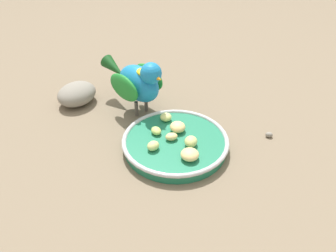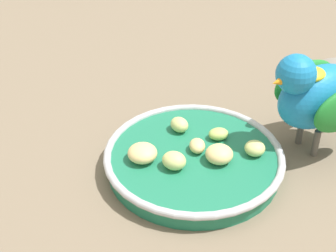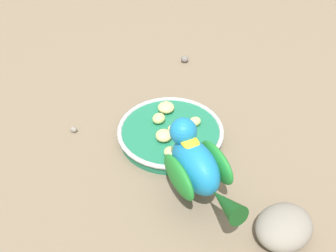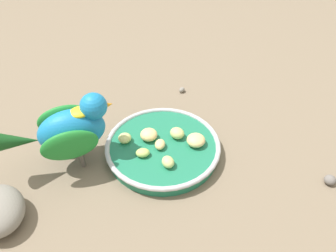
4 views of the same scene
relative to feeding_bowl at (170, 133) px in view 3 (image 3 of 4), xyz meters
name	(u,v)px [view 3 (image 3 of 4)]	position (x,y,z in m)	size (l,w,h in m)	color
ground_plane	(166,138)	(-0.01, -0.01, -0.02)	(4.00, 4.00, 0.00)	#756651
feeding_bowl	(170,133)	(0.00, 0.00, 0.00)	(0.24, 0.24, 0.03)	#1E7251
apple_piece_0	(174,129)	(0.01, 0.00, 0.02)	(0.03, 0.02, 0.02)	#E5C67F
apple_piece_1	(195,122)	(0.01, 0.06, 0.02)	(0.03, 0.02, 0.02)	#C6D17A
apple_piece_2	(157,119)	(-0.04, -0.01, 0.02)	(0.03, 0.03, 0.02)	#C6D17A
apple_piece_3	(164,136)	(0.02, -0.03, 0.02)	(0.04, 0.03, 0.02)	#E5C67F
apple_piece_4	(166,107)	(-0.06, 0.03, 0.02)	(0.04, 0.04, 0.02)	#E5C67F
apple_piece_5	(170,152)	(0.07, -0.04, 0.02)	(0.03, 0.03, 0.02)	#C6D17A
apple_piece_6	(187,138)	(0.05, 0.01, 0.02)	(0.03, 0.02, 0.02)	#B2CC66
parrot	(197,165)	(0.17, -0.05, 0.07)	(0.22, 0.11, 0.15)	#59544C
rock_large	(284,227)	(0.32, 0.04, 0.01)	(0.11, 0.09, 0.05)	gray
pebble_0	(185,59)	(-0.26, 0.20, -0.01)	(0.02, 0.02, 0.02)	slate
pebble_1	(74,130)	(-0.13, -0.18, -0.01)	(0.02, 0.01, 0.01)	gray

